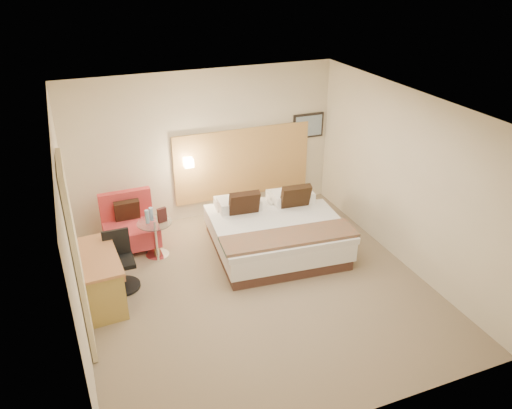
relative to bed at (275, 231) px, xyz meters
name	(u,v)px	position (x,y,z in m)	size (l,w,h in m)	color
floor	(257,288)	(-0.68, -0.92, -0.33)	(4.80, 5.00, 0.02)	#786650
ceiling	(257,107)	(-0.68, -0.92, 2.39)	(4.80, 5.00, 0.02)	white
wall_back	(205,146)	(-0.68, 1.59, 1.03)	(4.80, 0.02, 2.70)	beige
wall_front	(357,319)	(-0.68, -3.43, 1.03)	(4.80, 0.02, 2.70)	beige
wall_left	(70,239)	(-3.09, -0.92, 1.03)	(0.02, 5.00, 2.70)	beige
wall_right	(406,179)	(1.73, -0.92, 1.03)	(0.02, 5.00, 2.70)	beige
headboard_panel	(243,163)	(0.02, 1.55, 0.63)	(2.60, 0.04, 1.30)	tan
art_frame	(308,126)	(1.34, 1.56, 1.18)	(0.62, 0.03, 0.47)	black
art_canvas	(309,126)	(1.34, 1.54, 1.18)	(0.54, 0.01, 0.39)	gray
lamp_arm	(188,161)	(-1.03, 1.50, 0.83)	(0.02, 0.02, 0.12)	silver
lamp_shade	(189,162)	(-1.03, 1.44, 0.83)	(0.15, 0.15, 0.15)	#FFEDC6
curtain	(77,258)	(-3.04, -1.17, 0.90)	(0.06, 0.90, 2.42)	beige
bottle_a	(147,217)	(-1.96, 0.52, 0.40)	(0.07, 0.07, 0.22)	#8BB8D8
bottle_b	(151,214)	(-1.88, 0.58, 0.40)	(0.07, 0.07, 0.22)	#9AC3EE
menu_folder	(162,215)	(-1.74, 0.46, 0.41)	(0.14, 0.06, 0.24)	#3E1919
bed	(275,231)	(0.00, 0.00, 0.00)	(2.19, 2.14, 0.99)	#452A22
lounge_chair	(130,227)	(-2.19, 0.97, 0.04)	(0.87, 0.76, 0.90)	#987A47
side_table	(156,237)	(-1.86, 0.49, 0.02)	(0.68, 0.68, 0.61)	white
desk	(100,265)	(-2.79, -0.39, 0.26)	(0.61, 1.22, 0.75)	#AD6E43
desk_chair	(120,266)	(-2.51, -0.15, 0.04)	(0.50, 0.50, 0.87)	black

